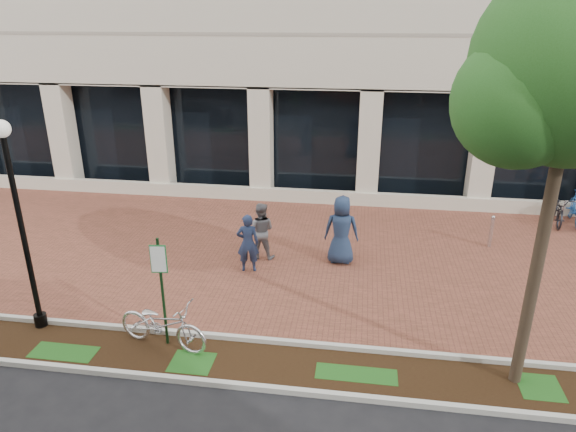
# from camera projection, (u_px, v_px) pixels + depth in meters

# --- Properties ---
(ground) EXTENTS (120.00, 120.00, 0.00)m
(ground) POSITION_uv_depth(u_px,v_px,m) (297.00, 254.00, 15.24)
(ground) COLOR black
(ground) RESTS_ON ground
(brick_plaza) EXTENTS (40.00, 9.00, 0.01)m
(brick_plaza) POSITION_uv_depth(u_px,v_px,m) (297.00, 254.00, 15.24)
(brick_plaza) COLOR brown
(brick_plaza) RESTS_ON ground
(planting_strip) EXTENTS (40.00, 1.50, 0.01)m
(planting_strip) POSITION_uv_depth(u_px,v_px,m) (263.00, 365.00, 10.41)
(planting_strip) COLOR black
(planting_strip) RESTS_ON ground
(curb_plaza_side) EXTENTS (40.00, 0.12, 0.12)m
(curb_plaza_side) POSITION_uv_depth(u_px,v_px,m) (269.00, 341.00, 11.08)
(curb_plaza_side) COLOR beige
(curb_plaza_side) RESTS_ON ground
(curb_street_side) EXTENTS (40.00, 0.12, 0.12)m
(curb_street_side) POSITION_uv_depth(u_px,v_px,m) (255.00, 387.00, 9.69)
(curb_street_side) COLOR beige
(curb_street_side) RESTS_ON ground
(parking_sign) EXTENTS (0.34, 0.07, 2.49)m
(parking_sign) POSITION_uv_depth(u_px,v_px,m) (161.00, 279.00, 10.50)
(parking_sign) COLOR #153A1A
(parking_sign) RESTS_ON ground
(lamppost) EXTENTS (0.36, 0.36, 4.72)m
(lamppost) POSITION_uv_depth(u_px,v_px,m) (20.00, 218.00, 10.75)
(lamppost) COLOR black
(lamppost) RESTS_ON ground
(locked_bicycle) EXTENTS (2.21, 1.19, 1.10)m
(locked_bicycle) POSITION_uv_depth(u_px,v_px,m) (162.00, 324.00, 10.81)
(locked_bicycle) COLOR silver
(locked_bicycle) RESTS_ON ground
(pedestrian_left) EXTENTS (0.66, 0.49, 1.67)m
(pedestrian_left) POSITION_uv_depth(u_px,v_px,m) (248.00, 243.00, 13.95)
(pedestrian_left) COLOR navy
(pedestrian_left) RESTS_ON ground
(pedestrian_mid) EXTENTS (0.85, 0.67, 1.68)m
(pedestrian_mid) POSITION_uv_depth(u_px,v_px,m) (261.00, 231.00, 14.73)
(pedestrian_mid) COLOR slate
(pedestrian_mid) RESTS_ON ground
(pedestrian_right) EXTENTS (0.98, 0.64, 1.99)m
(pedestrian_right) POSITION_uv_depth(u_px,v_px,m) (341.00, 230.00, 14.37)
(pedestrian_right) COLOR #1D2D4A
(pedestrian_right) RESTS_ON ground
(bollard) EXTENTS (0.12, 0.12, 1.02)m
(bollard) POSITION_uv_depth(u_px,v_px,m) (491.00, 231.00, 15.52)
(bollard) COLOR silver
(bollard) RESTS_ON ground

